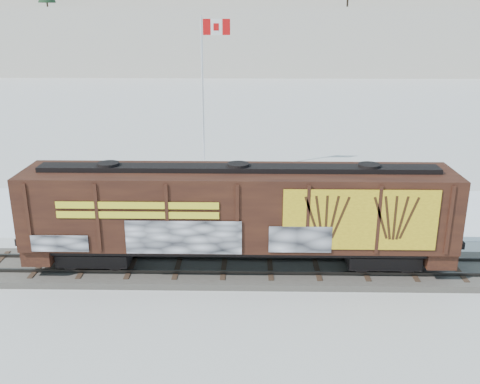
{
  "coord_description": "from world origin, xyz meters",
  "views": [
    {
      "loc": [
        3.09,
        -20.97,
        10.63
      ],
      "look_at": [
        2.64,
        3.0,
        2.68
      ],
      "focal_mm": 40.0,
      "sensor_mm": 36.0,
      "label": 1
    }
  ],
  "objects_px": {
    "car_silver": "(144,210)",
    "car_white": "(192,199)",
    "hopper_railcar": "(238,210)",
    "car_dark": "(281,211)",
    "flagpole": "(205,121)"
  },
  "relations": [
    {
      "from": "car_silver",
      "to": "hopper_railcar",
      "type": "bearing_deg",
      "value": -147.76
    },
    {
      "from": "car_white",
      "to": "car_silver",
      "type": "bearing_deg",
      "value": 148.62
    },
    {
      "from": "car_silver",
      "to": "car_dark",
      "type": "xyz_separation_m",
      "value": [
        7.3,
        -0.03,
        -0.04
      ]
    },
    {
      "from": "car_white",
      "to": "car_dark",
      "type": "distance_m",
      "value": 5.22
    },
    {
      "from": "car_white",
      "to": "car_dark",
      "type": "height_order",
      "value": "car_white"
    },
    {
      "from": "flagpole",
      "to": "car_white",
      "type": "height_order",
      "value": "flagpole"
    },
    {
      "from": "flagpole",
      "to": "car_white",
      "type": "distance_m",
      "value": 7.94
    },
    {
      "from": "hopper_railcar",
      "to": "car_dark",
      "type": "distance_m",
      "value": 6.36
    },
    {
      "from": "car_silver",
      "to": "car_white",
      "type": "distance_m",
      "value": 2.97
    },
    {
      "from": "car_dark",
      "to": "hopper_railcar",
      "type": "bearing_deg",
      "value": 173.98
    },
    {
      "from": "hopper_railcar",
      "to": "car_white",
      "type": "distance_m",
      "value": 8.15
    },
    {
      "from": "car_silver",
      "to": "car_white",
      "type": "relative_size",
      "value": 0.95
    },
    {
      "from": "flagpole",
      "to": "car_silver",
      "type": "relative_size",
      "value": 2.37
    },
    {
      "from": "hopper_railcar",
      "to": "car_silver",
      "type": "distance_m",
      "value": 7.92
    },
    {
      "from": "hopper_railcar",
      "to": "car_white",
      "type": "relative_size",
      "value": 3.75
    }
  ]
}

